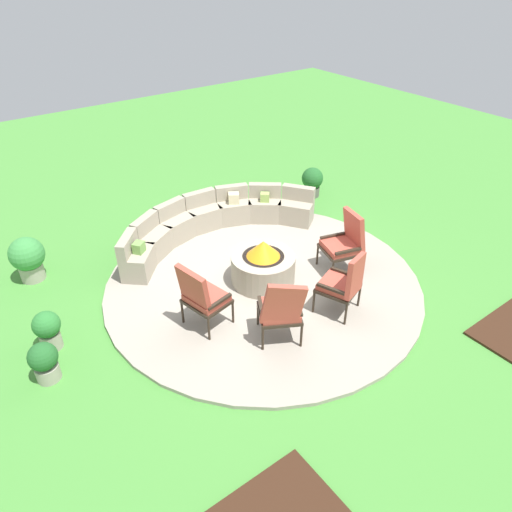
% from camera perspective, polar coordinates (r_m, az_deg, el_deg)
% --- Properties ---
extents(ground_plane, '(24.00, 24.00, 0.00)m').
position_cam_1_polar(ground_plane, '(8.04, 0.85, -3.31)').
color(ground_plane, '#478C38').
extents(patio_circle, '(5.27, 5.27, 0.06)m').
position_cam_1_polar(patio_circle, '(8.02, 0.85, -3.14)').
color(patio_circle, '#9E9384').
rests_on(patio_circle, ground_plane).
extents(fire_pit, '(1.06, 1.06, 0.78)m').
position_cam_1_polar(fire_pit, '(7.82, 0.87, -1.15)').
color(fire_pit, '#9E937F').
rests_on(fire_pit, patio_circle).
extents(curved_stone_bench, '(4.09, 1.55, 0.73)m').
position_cam_1_polar(curved_stone_bench, '(9.15, -5.34, 4.14)').
color(curved_stone_bench, '#9E937F').
rests_on(curved_stone_bench, patio_circle).
extents(lounge_chair_front_left, '(0.69, 0.70, 1.09)m').
position_cam_1_polar(lounge_chair_front_left, '(6.81, -6.57, -4.73)').
color(lounge_chair_front_left, '#2D2319').
rests_on(lounge_chair_front_left, patio_circle).
extents(lounge_chair_front_right, '(0.79, 0.82, 1.12)m').
position_cam_1_polar(lounge_chair_front_right, '(6.55, 3.01, -6.40)').
color(lounge_chair_front_right, '#2D2319').
rests_on(lounge_chair_front_right, patio_circle).
extents(lounge_chair_back_left, '(0.73, 0.75, 1.06)m').
position_cam_1_polar(lounge_chair_back_left, '(7.17, 10.58, -3.17)').
color(lounge_chair_back_left, '#2D2319').
rests_on(lounge_chair_back_left, patio_circle).
extents(lounge_chair_back_right, '(0.74, 0.72, 1.09)m').
position_cam_1_polar(lounge_chair_back_right, '(8.13, 10.71, 1.78)').
color(lounge_chair_back_right, '#2D2319').
rests_on(lounge_chair_back_right, patio_circle).
extents(potted_plant_0, '(0.38, 0.38, 0.61)m').
position_cam_1_polar(potted_plant_0, '(7.26, -23.83, -8.04)').
color(potted_plant_0, '#A89E8E').
rests_on(potted_plant_0, ground_plane).
extents(potted_plant_1, '(0.38, 0.38, 0.58)m').
position_cam_1_polar(potted_plant_1, '(6.82, -24.18, -11.45)').
color(potted_plant_1, '#A89E8E').
rests_on(potted_plant_1, ground_plane).
extents(potted_plant_2, '(0.48, 0.48, 0.67)m').
position_cam_1_polar(potted_plant_2, '(10.83, 6.81, 9.01)').
color(potted_plant_2, '#605B56').
rests_on(potted_plant_2, ground_plane).
extents(potted_plant_3, '(0.58, 0.58, 0.79)m').
position_cam_1_polar(potted_plant_3, '(8.78, -25.83, -0.15)').
color(potted_plant_3, '#A89E8E').
rests_on(potted_plant_3, ground_plane).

